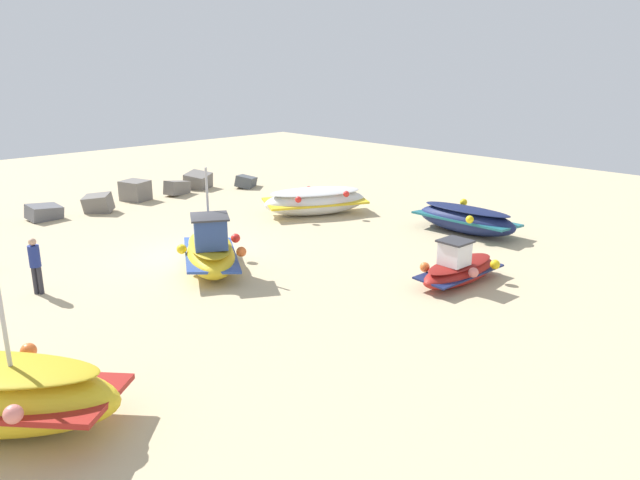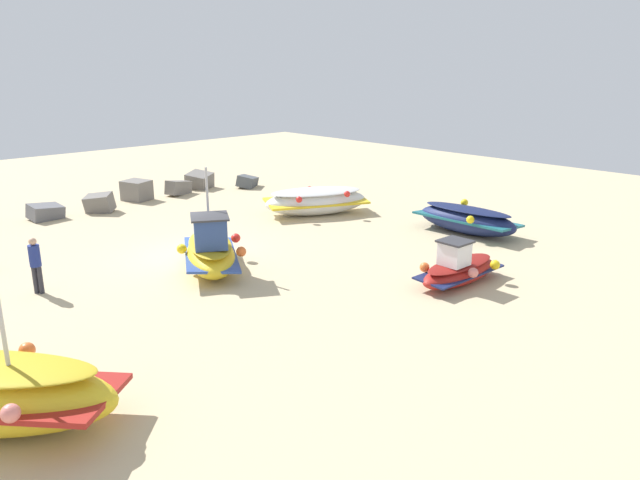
{
  "view_description": "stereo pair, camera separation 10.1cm",
  "coord_description": "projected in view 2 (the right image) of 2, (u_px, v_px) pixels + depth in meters",
  "views": [
    {
      "loc": [
        -10.58,
        -17.51,
        6.5
      ],
      "look_at": [
        2.55,
        -3.82,
        0.9
      ],
      "focal_mm": 33.67,
      "sensor_mm": 36.0,
      "label": 1
    },
    {
      "loc": [
        -10.51,
        -17.57,
        6.5
      ],
      "look_at": [
        2.55,
        -3.82,
        0.9
      ],
      "focal_mm": 33.67,
      "sensor_mm": 36.0,
      "label": 2
    }
  ],
  "objects": [
    {
      "name": "breakwater_rocks",
      "position": [
        80.0,
        201.0,
        27.5
      ],
      "size": [
        19.03,
        3.1,
        1.23
      ],
      "color": "slate",
      "rests_on": "ground_plane"
    },
    {
      "name": "fishing_boat_1",
      "position": [
        316.0,
        201.0,
        26.73
      ],
      "size": [
        5.01,
        3.66,
        1.24
      ],
      "rotation": [
        0.0,
        0.0,
        2.7
      ],
      "color": "white",
      "rests_on": "ground_plane"
    },
    {
      "name": "fishing_boat_2",
      "position": [
        211.0,
        251.0,
        19.43
      ],
      "size": [
        3.39,
        4.22,
        3.4
      ],
      "rotation": [
        0.0,
        0.0,
        4.18
      ],
      "color": "gold",
      "rests_on": "ground_plane"
    },
    {
      "name": "fishing_boat_3",
      "position": [
        467.0,
        219.0,
        23.76
      ],
      "size": [
        2.19,
        4.27,
        1.17
      ],
      "rotation": [
        0.0,
        0.0,
        1.59
      ],
      "color": "navy",
      "rests_on": "ground_plane"
    },
    {
      "name": "ground_plane",
      "position": [
        192.0,
        256.0,
        21.0
      ],
      "size": [
        56.11,
        56.11,
        0.0
      ],
      "primitive_type": "plane",
      "color": "#C6B289"
    },
    {
      "name": "person_walking",
      "position": [
        35.0,
        262.0,
        17.38
      ],
      "size": [
        0.32,
        0.32,
        1.7
      ],
      "rotation": [
        0.0,
        0.0,
        3.88
      ],
      "color": "#2D2D38",
      "rests_on": "ground_plane"
    },
    {
      "name": "fishing_boat_4",
      "position": [
        459.0,
        269.0,
        18.32
      ],
      "size": [
        3.33,
        1.7,
        1.45
      ],
      "rotation": [
        0.0,
        0.0,
        3.11
      ],
      "color": "maroon",
      "rests_on": "ground_plane"
    }
  ]
}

